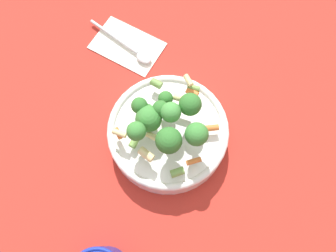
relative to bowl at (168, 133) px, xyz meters
name	(u,v)px	position (x,y,z in m)	size (l,w,h in m)	color
ground_plane	(168,137)	(0.00, 0.00, -0.03)	(3.00, 3.00, 0.00)	#B72D23
bowl	(168,133)	(0.00, 0.00, 0.00)	(0.23, 0.23, 0.05)	white
pasta_salad	(165,121)	(0.00, 0.00, 0.07)	(0.18, 0.17, 0.08)	#8CB766
napkin	(127,45)	(-0.15, -0.18, -0.03)	(0.10, 0.15, 0.01)	white
spoon	(131,49)	(-0.14, -0.16, -0.02)	(0.05, 0.17, 0.01)	silver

